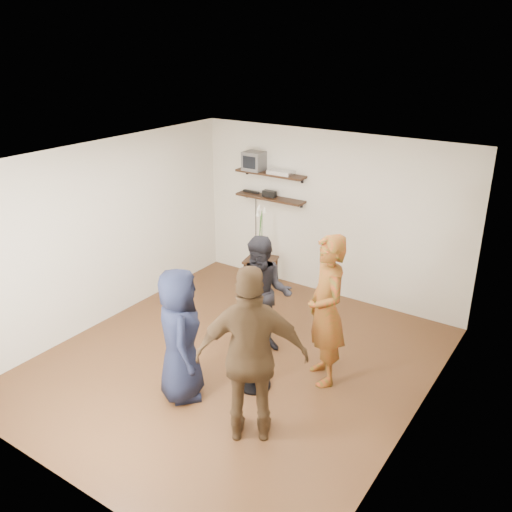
{
  "coord_description": "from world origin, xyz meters",
  "views": [
    {
      "loc": [
        3.5,
        -4.75,
        3.89
      ],
      "look_at": [
        0.05,
        0.4,
        1.35
      ],
      "focal_mm": 38.0,
      "sensor_mm": 36.0,
      "label": 1
    }
  ],
  "objects_px": {
    "dvd_deck": "(281,172)",
    "drinks_table": "(254,342)",
    "side_table": "(261,264)",
    "radio": "(269,194)",
    "person_dark": "(263,295)",
    "crt_monitor": "(254,161)",
    "person_brown": "(252,356)",
    "person_navy": "(180,335)",
    "person_plaid": "(326,311)"
  },
  "relations": [
    {
      "from": "radio",
      "to": "person_navy",
      "type": "distance_m",
      "value": 3.45
    },
    {
      "from": "crt_monitor",
      "to": "drinks_table",
      "type": "xyz_separation_m",
      "value": [
        1.79,
        -2.65,
        -1.42
      ]
    },
    {
      "from": "person_plaid",
      "to": "drinks_table",
      "type": "bearing_deg",
      "value": -90.0
    },
    {
      "from": "crt_monitor",
      "to": "person_navy",
      "type": "distance_m",
      "value": 3.67
    },
    {
      "from": "crt_monitor",
      "to": "dvd_deck",
      "type": "relative_size",
      "value": 0.8
    },
    {
      "from": "dvd_deck",
      "to": "drinks_table",
      "type": "relative_size",
      "value": 0.43
    },
    {
      "from": "drinks_table",
      "to": "crt_monitor",
      "type": "bearing_deg",
      "value": 123.97
    },
    {
      "from": "dvd_deck",
      "to": "person_brown",
      "type": "distance_m",
      "value": 3.91
    },
    {
      "from": "radio",
      "to": "person_brown",
      "type": "distance_m",
      "value": 3.93
    },
    {
      "from": "crt_monitor",
      "to": "person_dark",
      "type": "relative_size",
      "value": 0.2
    },
    {
      "from": "radio",
      "to": "crt_monitor",
      "type": "bearing_deg",
      "value": 180.0
    },
    {
      "from": "person_dark",
      "to": "side_table",
      "type": "bearing_deg",
      "value": 97.48
    },
    {
      "from": "dvd_deck",
      "to": "radio",
      "type": "height_order",
      "value": "dvd_deck"
    },
    {
      "from": "crt_monitor",
      "to": "radio",
      "type": "relative_size",
      "value": 1.45
    },
    {
      "from": "person_plaid",
      "to": "person_brown",
      "type": "bearing_deg",
      "value": -51.22
    },
    {
      "from": "person_navy",
      "to": "person_brown",
      "type": "relative_size",
      "value": 0.83
    },
    {
      "from": "drinks_table",
      "to": "person_plaid",
      "type": "bearing_deg",
      "value": 44.8
    },
    {
      "from": "drinks_table",
      "to": "person_brown",
      "type": "bearing_deg",
      "value": -57.64
    },
    {
      "from": "person_navy",
      "to": "person_brown",
      "type": "bearing_deg",
      "value": -141.31
    },
    {
      "from": "dvd_deck",
      "to": "crt_monitor",
      "type": "bearing_deg",
      "value": 180.0
    },
    {
      "from": "drinks_table",
      "to": "side_table",
      "type": "bearing_deg",
      "value": 121.79
    },
    {
      "from": "person_navy",
      "to": "person_dark",
      "type": "bearing_deg",
      "value": -54.13
    },
    {
      "from": "person_plaid",
      "to": "person_brown",
      "type": "xyz_separation_m",
      "value": [
        -0.15,
        -1.31,
        0.03
      ]
    },
    {
      "from": "crt_monitor",
      "to": "person_navy",
      "type": "height_order",
      "value": "crt_monitor"
    },
    {
      "from": "dvd_deck",
      "to": "person_brown",
      "type": "height_order",
      "value": "dvd_deck"
    },
    {
      "from": "dvd_deck",
      "to": "person_brown",
      "type": "xyz_separation_m",
      "value": [
        1.74,
        -3.37,
        -0.94
      ]
    },
    {
      "from": "side_table",
      "to": "person_brown",
      "type": "relative_size",
      "value": 0.29
    },
    {
      "from": "radio",
      "to": "person_dark",
      "type": "relative_size",
      "value": 0.14
    },
    {
      "from": "side_table",
      "to": "person_navy",
      "type": "bearing_deg",
      "value": -74.59
    },
    {
      "from": "drinks_table",
      "to": "person_dark",
      "type": "bearing_deg",
      "value": 116.73
    },
    {
      "from": "side_table",
      "to": "drinks_table",
      "type": "xyz_separation_m",
      "value": [
        1.38,
        -2.22,
        0.13
      ]
    },
    {
      "from": "person_navy",
      "to": "person_brown",
      "type": "xyz_separation_m",
      "value": [
        1.05,
        -0.12,
        0.16
      ]
    },
    {
      "from": "crt_monitor",
      "to": "person_plaid",
      "type": "distance_m",
      "value": 3.33
    },
    {
      "from": "person_brown",
      "to": "dvd_deck",
      "type": "bearing_deg",
      "value": -95.08
    },
    {
      "from": "crt_monitor",
      "to": "person_navy",
      "type": "relative_size",
      "value": 0.2
    },
    {
      "from": "person_brown",
      "to": "side_table",
      "type": "bearing_deg",
      "value": -90.43
    },
    {
      "from": "crt_monitor",
      "to": "person_plaid",
      "type": "bearing_deg",
      "value": -40.71
    },
    {
      "from": "dvd_deck",
      "to": "person_navy",
      "type": "distance_m",
      "value": 3.5
    },
    {
      "from": "dvd_deck",
      "to": "person_dark",
      "type": "xyz_separation_m",
      "value": [
        0.9,
        -1.9,
        -1.11
      ]
    },
    {
      "from": "person_navy",
      "to": "person_plaid",
      "type": "bearing_deg",
      "value": -90.09
    },
    {
      "from": "crt_monitor",
      "to": "person_brown",
      "type": "bearing_deg",
      "value": -56.37
    },
    {
      "from": "person_dark",
      "to": "person_brown",
      "type": "height_order",
      "value": "person_brown"
    },
    {
      "from": "person_brown",
      "to": "person_dark",
      "type": "bearing_deg",
      "value": -92.82
    },
    {
      "from": "side_table",
      "to": "drinks_table",
      "type": "height_order",
      "value": "drinks_table"
    },
    {
      "from": "dvd_deck",
      "to": "radio",
      "type": "xyz_separation_m",
      "value": [
        -0.21,
        0.0,
        -0.38
      ]
    },
    {
      "from": "dvd_deck",
      "to": "person_dark",
      "type": "bearing_deg",
      "value": -64.55
    },
    {
      "from": "side_table",
      "to": "person_plaid",
      "type": "bearing_deg",
      "value": -39.4
    },
    {
      "from": "person_navy",
      "to": "person_brown",
      "type": "height_order",
      "value": "person_brown"
    },
    {
      "from": "dvd_deck",
      "to": "radio",
      "type": "bearing_deg",
      "value": 180.0
    },
    {
      "from": "radio",
      "to": "drinks_table",
      "type": "bearing_deg",
      "value": -60.54
    }
  ]
}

